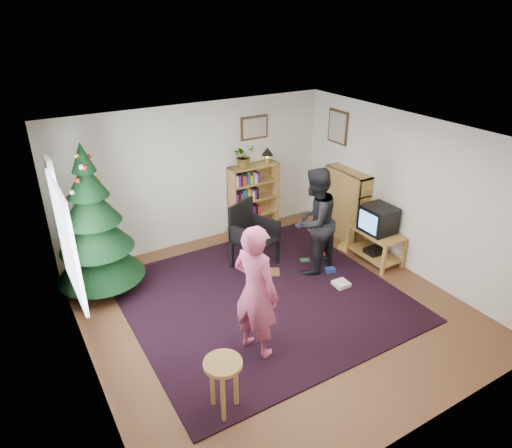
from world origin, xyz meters
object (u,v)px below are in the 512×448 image
tv_stand (375,243)px  person_by_chair (314,222)px  bookshelf_back (253,198)px  stool (223,373)px  christmas_tree (95,233)px  table_lamp (267,152)px  crt_tv (378,219)px  picture_back (254,128)px  person_standing (256,292)px  potted_plant (244,156)px  bookshelf_right (346,204)px  picture_right (338,127)px  armchair (251,232)px

tv_stand → person_by_chair: person_by_chair is taller
bookshelf_back → stool: bookshelf_back is taller
christmas_tree → table_lamp: size_ratio=7.98×
crt_tv → person_by_chair: size_ratio=0.29×
tv_stand → person_by_chair: size_ratio=0.52×
person_by_chair → picture_back: bearing=-109.3°
person_standing → potted_plant: 3.38m
bookshelf_right → tv_stand: size_ratio=1.42×
picture_right → person_by_chair: picture_right is taller
bookshelf_right → potted_plant: 2.05m
stool → table_lamp: (2.79, 3.61, 0.97)m
stool → armchair: bearing=54.5°
christmas_tree → bookshelf_back: bearing=11.3°
person_standing → armchair: bearing=-48.4°
stool → potted_plant: (2.29, 3.61, 0.99)m
christmas_tree → potted_plant: bearing=12.0°
crt_tv → table_lamp: bearing=112.8°
potted_plant → tv_stand: bearing=-56.4°
bookshelf_back → person_by_chair: size_ratio=0.74×
stool → person_by_chair: person_by_chair is taller
table_lamp → picture_right: bearing=-27.7°
armchair → stool: bearing=-149.4°
bookshelf_back → tv_stand: 2.39m
armchair → potted_plant: 1.51m
bookshelf_right → armchair: bookshelf_right is taller
armchair → person_by_chair: (0.75, -0.68, 0.28)m
picture_back → armchair: (-0.79, -1.23, -1.35)m
bookshelf_right → person_standing: (-3.00, -1.83, 0.21)m
potted_plant → table_lamp: (0.50, -0.00, -0.02)m
picture_right → armchair: size_ratio=0.54×
person_standing → person_by_chair: person_by_chair is taller
picture_right → crt_tv: bearing=-99.9°
crt_tv → person_by_chair: 1.15m
stool → crt_tv: bearing=23.0°
stool → potted_plant: potted_plant is taller
bookshelf_right → tv_stand: 1.00m
potted_plant → bookshelf_right: bearing=-37.1°
potted_plant → table_lamp: potted_plant is taller
christmas_tree → potted_plant: christmas_tree is taller
bookshelf_back → picture_back: bearing=53.5°
picture_back → tv_stand: (1.07, -2.20, -1.62)m
christmas_tree → stool: bearing=-80.0°
tv_stand → potted_plant: size_ratio=2.15×
person_standing → christmas_tree: bearing=9.3°
christmas_tree → person_standing: 2.70m
person_standing → bookshelf_right: bearing=-78.4°
christmas_tree → picture_back: bearing=13.3°
table_lamp → bookshelf_back: bearing=180.0°
bookshelf_right → person_by_chair: bearing=117.9°
armchair → potted_plant: bearing=42.1°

